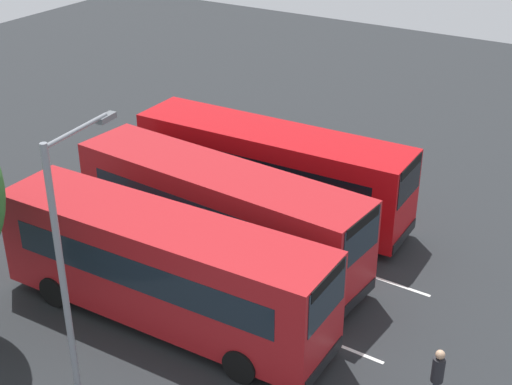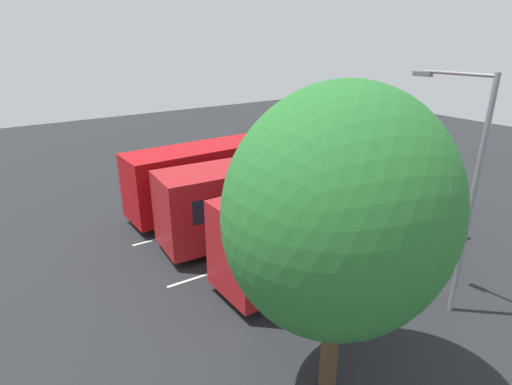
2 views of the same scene
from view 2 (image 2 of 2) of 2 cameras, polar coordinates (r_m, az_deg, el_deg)
name	(u,v)px [view 2 (image 2 of 2)]	position (r m, az deg, el deg)	size (l,w,h in m)	color
ground_plane	(281,227)	(19.21, 3.51, -4.78)	(64.67, 64.67, 0.00)	#232628
bus_far_left	(342,217)	(16.01, 11.84, -3.41)	(10.50, 2.64, 3.38)	#AD191E
bus_center_left	(276,192)	(18.18, 2.81, 0.05)	(10.60, 3.14, 3.38)	#AD191E
bus_center_right	(229,171)	(21.00, -3.76, 2.96)	(10.51, 2.70, 3.38)	#B70C11
pedestrian	(445,190)	(22.73, 24.87, 0.35)	(0.34, 0.34, 1.82)	#232833
street_lamp	(467,183)	(13.48, 27.29, 1.14)	(0.41, 2.45, 7.46)	gray
depot_tree	(341,213)	(8.93, 11.72, -2.77)	(5.28, 4.75, 7.61)	#4C3823
lane_stripe_outer_left	(307,242)	(17.94, 7.17, -6.88)	(12.71, 0.12, 0.01)	silver
lane_stripe_inner_left	(258,213)	(20.57, 0.34, -2.91)	(12.71, 0.12, 0.01)	silver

